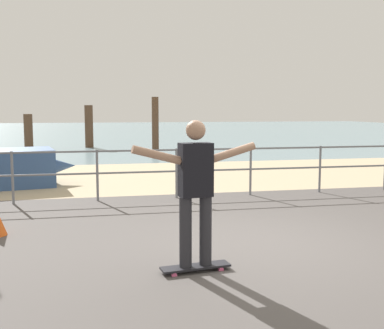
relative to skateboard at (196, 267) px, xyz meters
name	(u,v)px	position (x,y,z in m)	size (l,w,h in m)	color
ground_plane	(293,269)	(1.13, -0.12, -0.07)	(24.00, 10.00, 0.04)	#514C49
beach_strip	(175,176)	(1.13, 7.88, -0.07)	(24.00, 6.00, 0.04)	tan
sea_surface	(119,131)	(1.13, 35.88, -0.07)	(72.00, 50.00, 0.04)	#75939E
railing_fence	(97,167)	(-1.03, 4.48, 0.63)	(12.91, 0.05, 1.05)	slate
skateboard	(196,267)	(0.00, 0.00, 0.00)	(0.82, 0.30, 0.08)	black
skateboarder	(196,185)	(0.00, 0.00, 0.95)	(1.45, 0.28, 1.65)	#26262B
groyne_post_1	(28,132)	(-3.94, 17.58, 0.75)	(0.39, 0.39, 1.63)	#513826
groyne_post_2	(89,127)	(-1.25, 18.18, 0.95)	(0.39, 0.39, 2.04)	#513826
groyne_post_3	(155,126)	(1.45, 14.41, 1.11)	(0.28, 0.28, 2.35)	#513826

